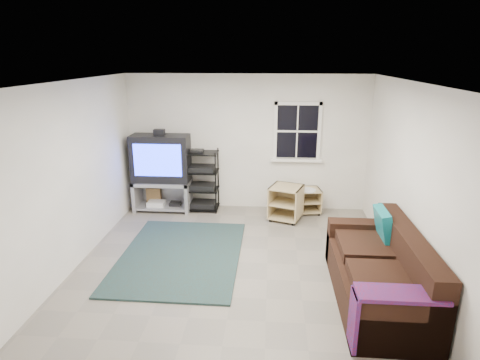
# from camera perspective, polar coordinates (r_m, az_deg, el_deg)

# --- Properties ---
(room) EXTENTS (4.60, 4.62, 4.60)m
(room) POSITION_cam_1_polar(r_m,az_deg,el_deg) (7.68, 8.12, 6.32)
(room) COLOR gray
(room) RESTS_ON ground
(tv_unit) EXTENTS (1.09, 0.54, 1.60)m
(tv_unit) POSITION_cam_1_polar(r_m,az_deg,el_deg) (7.83, -11.11, 1.89)
(tv_unit) COLOR #9999A1
(tv_unit) RESTS_ON ground
(av_rack) EXTENTS (0.60, 0.44, 1.20)m
(av_rack) POSITION_cam_1_polar(r_m,az_deg,el_deg) (7.82, -5.33, -0.61)
(av_rack) COLOR black
(av_rack) RESTS_ON ground
(side_table_left) EXTENTS (0.69, 0.69, 0.64)m
(side_table_left) POSITION_cam_1_polar(r_m,az_deg,el_deg) (7.46, 6.64, -3.01)
(side_table_left) COLOR tan
(side_table_left) RESTS_ON ground
(side_table_right) EXTENTS (0.49, 0.50, 0.50)m
(side_table_right) POSITION_cam_1_polar(r_m,az_deg,el_deg) (7.84, 9.64, -2.62)
(side_table_right) COLOR tan
(side_table_right) RESTS_ON ground
(sofa) EXTENTS (0.95, 2.14, 0.98)m
(sofa) POSITION_cam_1_polar(r_m,az_deg,el_deg) (5.34, 19.34, -12.59)
(sofa) COLOR black
(sofa) RESTS_ON ground
(shag_rug) EXTENTS (1.79, 2.45, 0.03)m
(shag_rug) POSITION_cam_1_polar(r_m,az_deg,el_deg) (6.26, -8.41, -10.52)
(shag_rug) COLOR black
(shag_rug) RESTS_ON ground
(paper_bag) EXTENTS (0.29, 0.19, 0.40)m
(paper_bag) POSITION_cam_1_polar(r_m,az_deg,el_deg) (8.24, -12.08, -2.36)
(paper_bag) COLOR #9B7945
(paper_bag) RESTS_ON ground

